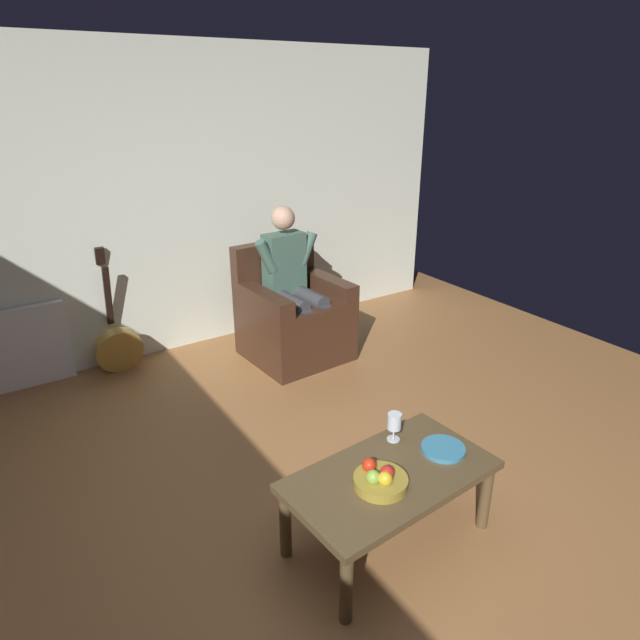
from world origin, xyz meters
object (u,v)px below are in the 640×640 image
Objects in this scene: coffee_table at (390,482)px; wine_glass_near at (394,423)px; person_seated at (293,281)px; armchair at (293,318)px; guitar at (118,345)px; fruit_bowl at (380,479)px; decorative_dish at (443,449)px.

wine_glass_near is at bearing -132.80° from coffee_table.
person_seated is at bearing -105.18° from wine_glass_near.
guitar is at bearing -24.71° from armchair.
coffee_table is 6.73× the size of wine_glass_near.
guitar reaches higher than fruit_bowl.
guitar is at bearing -69.76° from decorative_dish.
wine_glass_near is 0.62× the size of fruit_bowl.
guitar is (1.35, -0.53, -0.12)m from armchair.
guitar is 6.40× the size of wine_glass_near.
coffee_table is at bearing -1.92° from decorative_dish.
person_seated is 2.17m from decorative_dish.
armchair is 0.35m from person_seated.
fruit_bowl is 1.14× the size of decorative_dish.
armchair is 2.24m from coffee_table.
person_seated reaches higher than armchair.
decorative_dish is (0.36, 2.12, -0.25)m from person_seated.
fruit_bowl is at bearing 4.35° from decorative_dish.
coffee_table is 0.15m from fruit_bowl.
wine_glass_near is (-0.19, -0.21, 0.17)m from coffee_table.
fruit_bowl is 0.45m from decorative_dish.
person_seated reaches higher than decorative_dish.
coffee_table is 4.71× the size of decorative_dish.
decorative_dish is (-0.15, 0.22, -0.09)m from wine_glass_near.
wine_glass_near is at bearing 71.86° from armchair.
guitar is (0.64, -2.66, -0.14)m from coffee_table.
coffee_table is 1.05× the size of guitar.
guitar reaches higher than armchair.
fruit_bowl is (0.30, 0.25, -0.07)m from wine_glass_near.
armchair is 5.99× the size of wine_glass_near.
wine_glass_near is 0.28m from decorative_dish.
armchair reaches higher than coffee_table.
person_seated reaches higher than guitar.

